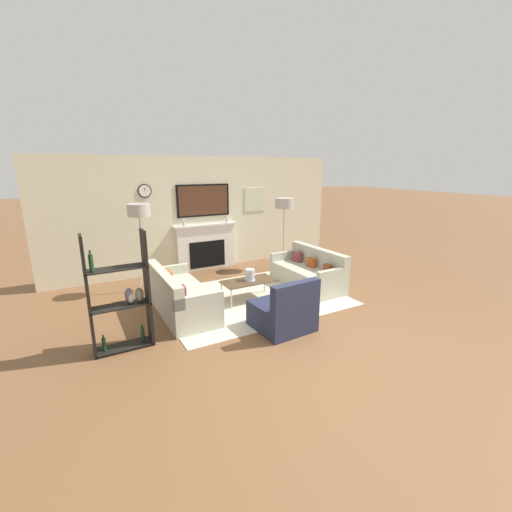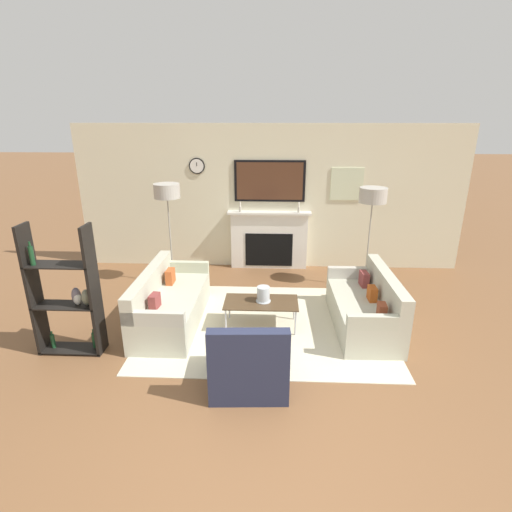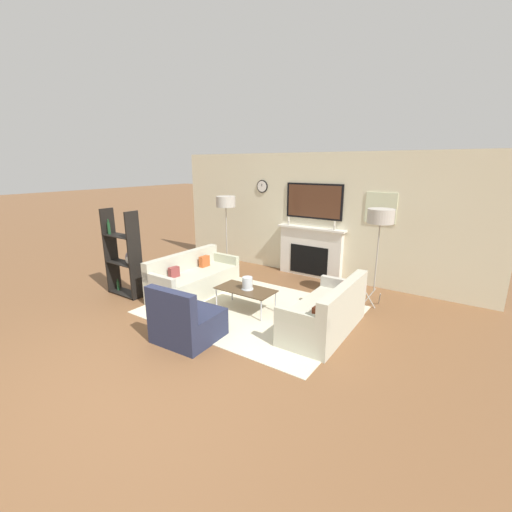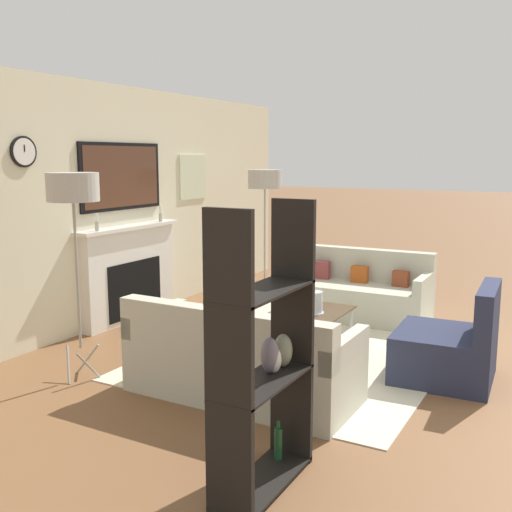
# 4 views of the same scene
# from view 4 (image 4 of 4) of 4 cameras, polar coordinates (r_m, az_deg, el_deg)

# --- Properties ---
(fireplace_wall) EXTENTS (7.27, 0.28, 2.70)m
(fireplace_wall) POSITION_cam_4_polar(r_m,az_deg,el_deg) (7.11, -12.71, 3.82)
(fireplace_wall) COLOR beige
(fireplace_wall) RESTS_ON ground_plane
(area_rug) EXTENTS (3.38, 2.59, 0.01)m
(area_rug) POSITION_cam_4_polar(r_m,az_deg,el_deg) (6.07, 5.15, -8.81)
(area_rug) COLOR beige
(area_rug) RESTS_ON ground_plane
(couch_left) EXTENTS (0.78, 1.83, 0.78)m
(couch_left) POSITION_cam_4_polar(r_m,az_deg,el_deg) (4.81, -1.58, -10.16)
(couch_left) COLOR #B9B8A2
(couch_left) RESTS_ON ground_plane
(couch_right) EXTENTS (0.79, 1.70, 0.80)m
(couch_right) POSITION_cam_4_polar(r_m,az_deg,el_deg) (7.24, 9.61, -3.58)
(couch_right) COLOR #B9B8A2
(couch_right) RESTS_ON ground_plane
(armchair) EXTENTS (0.87, 0.85, 0.85)m
(armchair) POSITION_cam_4_polar(r_m,az_deg,el_deg) (5.45, 18.00, -8.40)
(armchair) COLOR #252A42
(armchair) RESTS_ON ground_plane
(coffee_table) EXTENTS (1.02, 0.52, 0.39)m
(coffee_table) POSITION_cam_4_polar(r_m,az_deg,el_deg) (5.87, 5.49, -5.77)
(coffee_table) COLOR #4C3823
(coffee_table) RESTS_ON ground_plane
(hurricane_candle) EXTENTS (0.21, 0.21, 0.22)m
(hurricane_candle) POSITION_cam_4_polar(r_m,az_deg,el_deg) (5.88, 5.50, -4.54)
(hurricane_candle) COLOR silver
(hurricane_candle) RESTS_ON coffee_table
(floor_lamp_left) EXTENTS (0.43, 0.43, 1.78)m
(floor_lamp_left) POSITION_cam_4_polar(r_m,az_deg,el_deg) (5.18, -17.04, 6.01)
(floor_lamp_left) COLOR #9E998E
(floor_lamp_left) RESTS_ON ground_plane
(floor_lamp_right) EXTENTS (0.44, 0.44, 1.74)m
(floor_lamp_right) POSITION_cam_4_polar(r_m,az_deg,el_deg) (7.90, 0.85, 7.17)
(floor_lamp_right) COLOR #9E998E
(floor_lamp_right) RESTS_ON ground_plane
(shelf_unit) EXTENTS (0.79, 0.28, 1.65)m
(shelf_unit) POSITION_cam_4_polar(r_m,az_deg,el_deg) (3.45, 0.86, -9.76)
(shelf_unit) COLOR black
(shelf_unit) RESTS_ON ground_plane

